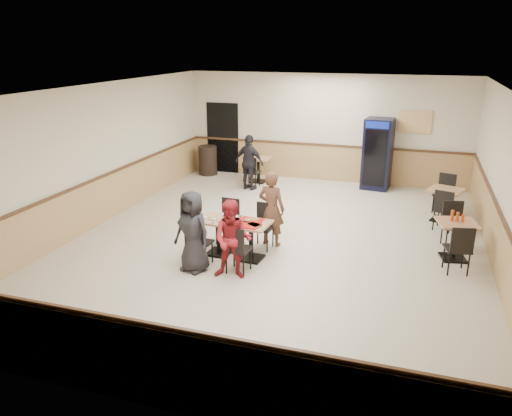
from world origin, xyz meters
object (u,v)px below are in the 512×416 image
(side_table_near, at_px, (456,235))
(diner_woman_right, at_px, (233,240))
(trash_bin, at_px, (208,160))
(lone_diner, at_px, (249,163))
(pepsi_cooler, at_px, (378,154))
(main_table, at_px, (235,233))
(side_table_far, at_px, (445,200))
(diner_woman_left, at_px, (193,232))
(back_table, at_px, (258,166))
(diner_man_opposite, at_px, (271,209))

(side_table_near, bearing_deg, diner_woman_right, -151.50)
(side_table_near, height_order, trash_bin, trash_bin)
(lone_diner, bearing_deg, pepsi_cooler, -143.82)
(main_table, xyz_separation_m, diner_woman_right, (0.27, -0.82, 0.21))
(diner_woman_right, height_order, side_table_far, diner_woman_right)
(diner_woman_left, relative_size, trash_bin, 1.67)
(diner_woman_right, bearing_deg, lone_diner, 97.77)
(main_table, height_order, side_table_far, side_table_far)
(lone_diner, height_order, pepsi_cooler, pepsi_cooler)
(main_table, bearing_deg, pepsi_cooler, 73.47)
(back_table, bearing_deg, diner_man_opposite, -69.22)
(trash_bin, bearing_deg, diner_woman_left, -68.98)
(side_table_near, relative_size, trash_bin, 0.94)
(main_table, xyz_separation_m, pepsi_cooler, (2.08, 5.49, 0.48))
(main_table, bearing_deg, diner_man_opposite, 62.10)
(diner_woman_right, xyz_separation_m, back_table, (-1.43, 5.92, -0.21))
(side_table_far, xyz_separation_m, trash_bin, (-6.63, 2.18, -0.06))
(diner_man_opposite, xyz_separation_m, side_table_near, (3.40, 0.37, -0.26))
(diner_woman_right, relative_size, side_table_far, 1.58)
(main_table, relative_size, side_table_far, 1.57)
(diner_man_opposite, relative_size, lone_diner, 1.00)
(side_table_near, height_order, side_table_far, side_table_far)
(diner_man_opposite, distance_m, side_table_far, 4.13)
(diner_woman_right, xyz_separation_m, trash_bin, (-3.14, 6.27, -0.25))
(diner_woman_left, height_order, back_table, diner_woman_left)
(lone_diner, bearing_deg, back_table, -74.09)
(pepsi_cooler, bearing_deg, side_table_near, -61.71)
(diner_woman_left, distance_m, diner_man_opposite, 1.81)
(trash_bin, bearing_deg, side_table_far, -18.20)
(diner_man_opposite, xyz_separation_m, lone_diner, (-1.64, 3.53, 0.00))
(main_table, relative_size, side_table_near, 1.69)
(diner_man_opposite, xyz_separation_m, side_table_far, (3.27, 2.50, -0.26))
(main_table, height_order, diner_man_opposite, diner_man_opposite)
(diner_woman_left, bearing_deg, back_table, 112.68)
(main_table, bearing_deg, diner_woman_right, -67.62)
(diner_woman_left, bearing_deg, side_table_far, 59.70)
(main_table, xyz_separation_m, diner_man_opposite, (0.48, 0.77, 0.27))
(pepsi_cooler, xyz_separation_m, trash_bin, (-4.95, -0.04, -0.52))
(diner_man_opposite, bearing_deg, lone_diner, -56.39)
(diner_man_opposite, bearing_deg, diner_woman_right, 91.11)
(main_table, bearing_deg, trash_bin, 121.95)
(main_table, xyz_separation_m, side_table_far, (3.76, 3.27, 0.02))
(side_table_near, bearing_deg, trash_bin, 147.46)
(side_table_near, bearing_deg, side_table_far, 93.48)
(lone_diner, height_order, side_table_near, lone_diner)
(diner_man_opposite, relative_size, side_table_near, 1.84)
(diner_man_opposite, bearing_deg, side_table_far, -133.97)
(diner_woman_left, distance_m, pepsi_cooler, 6.77)
(diner_man_opposite, xyz_separation_m, back_table, (-1.64, 4.33, -0.27))
(main_table, bearing_deg, back_table, 107.00)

